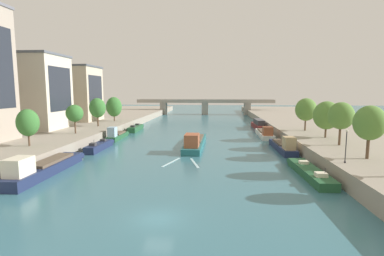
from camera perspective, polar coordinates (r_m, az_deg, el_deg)
ground_plane at (r=26.83m, az=-6.58°, el=-16.99°), size 400.00×400.00×0.00m
quay_left at (r=89.98m, az=-23.26°, el=0.38°), size 36.00×170.00×2.22m
quay_right at (r=85.87m, az=26.58°, el=-0.11°), size 36.00×170.00×2.22m
barge_midriver at (r=57.59m, az=0.53°, el=-2.75°), size 3.69×19.58×3.36m
wake_behind_barge at (r=45.58m, az=-1.80°, el=-6.67°), size 5.60×5.95×0.03m
moored_boat_left_second at (r=43.35m, az=-26.77°, el=-6.82°), size 2.96×16.35×3.41m
moored_boat_left_near at (r=58.01m, az=-17.39°, el=-3.32°), size 1.95×10.55×2.37m
moored_boat_left_midway at (r=69.14m, az=-14.30°, el=-1.35°), size 2.36×11.03×3.13m
moored_boat_left_far at (r=82.41m, az=-10.79°, el=-0.02°), size 2.29×10.78×2.44m
moored_boat_right_gap_after at (r=41.34m, az=21.74°, el=-7.90°), size 2.81×13.18×2.14m
moored_boat_right_near at (r=56.45m, az=17.20°, el=-3.33°), size 2.63×13.74×3.19m
moored_boat_right_second at (r=72.65m, az=13.87°, el=-0.97°), size 3.08×14.56×2.87m
moored_boat_right_lone at (r=87.73m, az=12.68°, el=0.65°), size 2.81×13.53×2.73m
tree_left_end_of_row at (r=53.14m, az=-29.09°, el=0.90°), size 3.38×3.38×5.89m
tree_left_distant at (r=64.82m, az=-21.70°, el=2.65°), size 3.44×3.44×5.89m
tree_left_third at (r=75.99m, az=-17.77°, el=3.71°), size 3.94×3.94×6.90m
tree_left_second at (r=87.82m, az=-14.81°, el=3.96°), size 4.43×4.43×6.87m
tree_right_nearest at (r=43.92m, az=31.05°, el=0.82°), size 3.92×3.92×6.89m
tree_right_far at (r=52.78m, az=26.79°, el=2.10°), size 4.00×4.00×6.93m
tree_right_distant at (r=60.27m, az=24.50°, el=2.23°), size 4.76×4.76×6.78m
tree_right_end_of_row at (r=69.12m, az=21.11°, el=3.33°), size 4.53×4.53×7.09m
lamppost_right_bank at (r=40.33m, az=27.57°, el=-2.87°), size 0.28×0.28×4.09m
building_left_middle at (r=77.35m, az=-28.63°, el=6.18°), size 14.67×11.99×16.94m
building_left_far_end at (r=93.57m, az=-22.34°, el=6.21°), size 15.50×11.94×15.79m
bridge_far at (r=135.40m, az=2.52°, el=4.48°), size 62.19×4.40×6.85m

